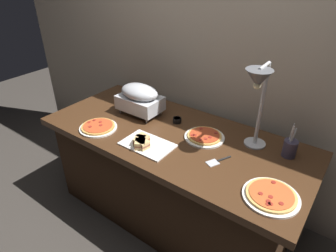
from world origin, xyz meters
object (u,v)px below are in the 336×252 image
chafing_dish (140,98)px  pizza_plate_raised_stand (271,196)px  sauce_cup_near (177,120)px  utensil_holder (290,148)px  pizza_plate_center (204,136)px  pizza_plate_front (98,127)px  sandwich_platter (144,143)px  heat_lamp (258,88)px  serving_spatula (218,161)px

chafing_dish → pizza_plate_raised_stand: size_ratio=1.15×
sauce_cup_near → utensil_holder: (0.80, 0.06, 0.04)m
pizza_plate_center → pizza_plate_raised_stand: same height
pizza_plate_front → pizza_plate_center: 0.76m
pizza_plate_front → sandwich_platter: 0.41m
heat_lamp → sauce_cup_near: bearing=174.9°
chafing_dish → sandwich_platter: bearing=-46.3°
sauce_cup_near → utensil_holder: utensil_holder is taller
pizza_plate_raised_stand → sauce_cup_near: (-0.84, 0.36, 0.01)m
pizza_plate_center → pizza_plate_raised_stand: (0.56, -0.29, 0.00)m
pizza_plate_raised_stand → sandwich_platter: size_ratio=0.87×
chafing_dish → utensil_holder: 1.12m
sauce_cup_near → pizza_plate_center: bearing=-13.9°
pizza_plate_front → serving_spatula: size_ratio=1.60×
chafing_dish → pizza_plate_raised_stand: 1.20m
sauce_cup_near → pizza_plate_front: bearing=-134.8°
sauce_cup_near → serving_spatula: bearing=-27.4°
sauce_cup_near → chafing_dish: bearing=-170.2°
pizza_plate_front → serving_spatula: pizza_plate_front is taller
serving_spatula → pizza_plate_raised_stand: bearing=-17.5°
chafing_dish → utensil_holder: size_ratio=1.47×
chafing_dish → serving_spatula: bearing=-13.7°
pizza_plate_center → serving_spatula: 0.27m
pizza_plate_center → sauce_cup_near: (-0.27, 0.07, 0.01)m
heat_lamp → serving_spatula: (-0.11, -0.19, -0.44)m
chafing_dish → pizza_plate_front: bearing=-104.8°
pizza_plate_raised_stand → serving_spatula: 0.38m
sauce_cup_near → serving_spatula: (0.47, -0.25, -0.02)m
chafing_dish → utensil_holder: (1.11, 0.12, -0.08)m
pizza_plate_front → pizza_plate_center: size_ratio=0.98×
sandwich_platter → serving_spatula: bearing=16.4°
sauce_cup_near → pizza_plate_raised_stand: bearing=-23.3°
heat_lamp → pizza_plate_center: (-0.31, -0.02, -0.43)m
sauce_cup_near → serving_spatula: size_ratio=0.38×
chafing_dish → pizza_plate_raised_stand: (1.15, -0.31, -0.13)m
pizza_plate_front → pizza_plate_raised_stand: bearing=2.3°
serving_spatula → sauce_cup_near: bearing=152.6°
chafing_dish → pizza_plate_center: bearing=-1.3°
chafing_dish → pizza_plate_front: (-0.09, -0.36, -0.13)m
chafing_dish → sauce_cup_near: 0.34m
sandwich_platter → sauce_cup_near: bearing=90.5°
sandwich_platter → serving_spatula: size_ratio=2.01×
pizza_plate_center → pizza_plate_front: bearing=-153.3°
pizza_plate_front → serving_spatula: (0.88, 0.16, -0.01)m
sandwich_platter → serving_spatula: sandwich_platter is taller
heat_lamp → pizza_plate_front: 1.13m
chafing_dish → pizza_plate_center: (0.59, -0.01, -0.13)m
pizza_plate_raised_stand → utensil_holder: (-0.04, 0.42, 0.05)m
pizza_plate_center → serving_spatula: size_ratio=1.63×
sandwich_platter → utensil_holder: 0.91m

